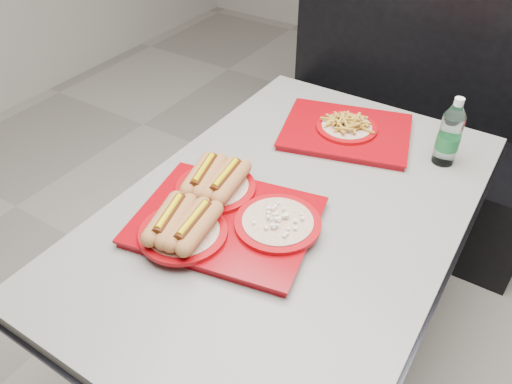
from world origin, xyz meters
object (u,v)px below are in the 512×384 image
Objects in this scene: diner_table at (289,245)px; water_bottle at (449,135)px; booth_bench at (401,134)px; tray_near at (220,212)px; tray_far at (346,129)px.

diner_table is 6.25× the size of water_bottle.
water_bottle is at bearing 56.05° from diner_table.
booth_bench is at bearing 115.02° from water_bottle.
booth_bench is 1.33m from tray_near.
tray_far is (-0.03, 0.42, 0.19)m from diner_table.
booth_bench is at bearing 90.00° from diner_table.
tray_far is 2.20× the size of water_bottle.
diner_table is 0.60m from water_bottle.
booth_bench reaches higher than tray_far.
booth_bench is 0.84m from water_bottle.
booth_bench is 2.70× the size of tray_far.
tray_far is at bearing -92.23° from booth_bench.
tray_near reaches higher than diner_table.
diner_table is 0.30m from tray_near.
water_bottle is at bearing 4.06° from tray_far.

